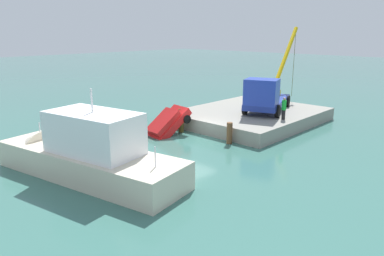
{
  "coord_description": "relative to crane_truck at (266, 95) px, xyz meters",
  "views": [
    {
      "loc": [
        18.71,
        17.38,
        7.53
      ],
      "look_at": [
        -0.33,
        -0.63,
        0.61
      ],
      "focal_mm": 34.43,
      "sensor_mm": 36.0,
      "label": 1
    }
  ],
  "objects": [
    {
      "name": "piling_near",
      "position": [
        6.48,
        -3.37,
        -1.58
      ],
      "size": [
        0.4,
        0.4,
        1.82
      ],
      "primitive_type": "cylinder",
      "color": "brown",
      "rests_on": "ground"
    },
    {
      "name": "dock_worker",
      "position": [
        1.25,
        2.39,
        -0.61
      ],
      "size": [
        0.34,
        0.34,
        1.7
      ],
      "color": "black",
      "rests_on": "dock"
    },
    {
      "name": "ground",
      "position": [
        7.08,
        -1.34,
        -2.49
      ],
      "size": [
        200.0,
        200.0,
        0.0
      ],
      "primitive_type": "plane",
      "color": "#386B60"
    },
    {
      "name": "dock",
      "position": [
        0.13,
        -1.34,
        -1.98
      ],
      "size": [
        11.64,
        9.53,
        1.02
      ],
      "primitive_type": "cube",
      "color": "gray",
      "rests_on": "ground"
    },
    {
      "name": "piling_mid",
      "position": [
        6.35,
        1.2,
        -1.75
      ],
      "size": [
        0.4,
        0.4,
        1.49
      ],
      "primitive_type": "cylinder",
      "color": "brown",
      "rests_on": "ground"
    },
    {
      "name": "moored_yacht",
      "position": [
        16.47,
        -2.03,
        -1.79
      ],
      "size": [
        5.69,
        13.65,
        6.11
      ],
      "color": "beige",
      "rests_on": "ground"
    },
    {
      "name": "salvaged_car",
      "position": [
        7.93,
        -3.69,
        -1.89
      ],
      "size": [
        4.02,
        2.48,
        3.09
      ],
      "color": "red",
      "rests_on": "ground"
    },
    {
      "name": "crane_truck",
      "position": [
        0.0,
        0.0,
        0.0
      ],
      "size": [
        11.24,
        4.68,
        6.93
      ],
      "color": "navy",
      "rests_on": "dock"
    }
  ]
}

